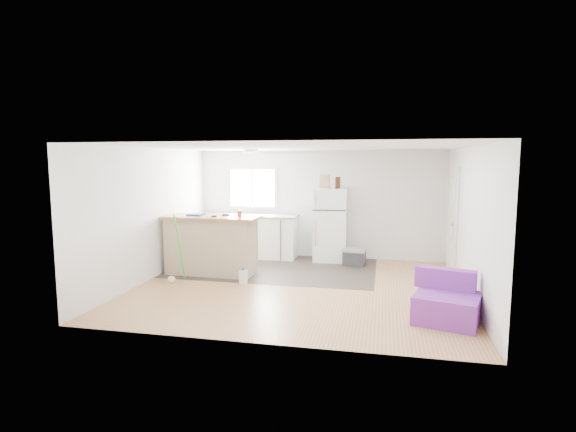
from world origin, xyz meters
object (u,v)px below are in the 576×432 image
object	(u,v)px
kitchen_cabinets	(250,235)
cooler	(354,257)
purple_seat	(447,303)
bottle_right	(339,183)
peninsula	(211,245)
bottle_left	(337,183)
red_cup	(240,213)
refrigerator	(331,225)
cleaner_jug	(243,277)
mop	(174,270)
blue_tray	(196,215)
cardboard_box	(325,181)

from	to	relation	value
kitchen_cabinets	cooler	distance (m)	2.42
purple_seat	bottle_right	bearing A→B (deg)	135.14
peninsula	bottle_left	size ratio (longest dim) A/B	7.42
purple_seat	red_cup	bearing A→B (deg)	170.01
refrigerator	cleaner_jug	distance (m)	2.63
red_cup	bottle_right	distance (m)	2.38
cooler	peninsula	bearing A→B (deg)	-147.35
kitchen_cabinets	red_cup	size ratio (longest dim) A/B	18.12
cooler	refrigerator	bearing A→B (deg)	153.83
mop	blue_tray	bearing A→B (deg)	86.35
purple_seat	cleaner_jug	bearing A→B (deg)	176.78
cooler	mop	size ratio (longest dim) A/B	0.40
cooler	cardboard_box	world-z (taller)	cardboard_box
cooler	cleaner_jug	xyz separation A→B (m)	(-1.83, -1.85, -0.05)
refrigerator	cardboard_box	distance (m)	0.95
peninsula	mop	bearing A→B (deg)	-117.39
cleaner_jug	cardboard_box	bearing A→B (deg)	61.93
cooler	cardboard_box	bearing A→B (deg)	165.17
purple_seat	red_cup	size ratio (longest dim) A/B	8.31
cooler	red_cup	bearing A→B (deg)	-141.42
cooler	purple_seat	size ratio (longest dim) A/B	0.50
mop	red_cup	xyz separation A→B (m)	(1.00, 0.75, 0.96)
red_cup	blue_tray	size ratio (longest dim) A/B	0.40
peninsula	cooler	distance (m)	2.97
bottle_left	bottle_right	bearing A→B (deg)	67.26
mop	bottle_right	bearing A→B (deg)	47.22
peninsula	refrigerator	xyz separation A→B (m)	(2.11, 1.63, 0.22)
refrigerator	cooler	xyz separation A→B (m)	(0.55, -0.36, -0.61)
mop	red_cup	distance (m)	1.57
purple_seat	cleaner_jug	xyz separation A→B (m)	(-3.27, 1.17, -0.12)
purple_seat	cleaner_jug	world-z (taller)	purple_seat
mop	bottle_left	bearing A→B (deg)	46.64
bottle_right	kitchen_cabinets	bearing A→B (deg)	178.37
refrigerator	kitchen_cabinets	bearing A→B (deg)	177.76
peninsula	cooler	size ratio (longest dim) A/B	3.71
cooler	red_cup	xyz separation A→B (m)	(-2.07, -1.27, 1.01)
kitchen_cabinets	red_cup	bearing A→B (deg)	-80.95
peninsula	blue_tray	xyz separation A→B (m)	(-0.28, -0.02, 0.58)
peninsula	cleaner_jug	distance (m)	1.10
mop	red_cup	bearing A→B (deg)	43.12
peninsula	purple_seat	xyz separation A→B (m)	(4.10, -1.75, -0.33)
purple_seat	cardboard_box	size ratio (longest dim) A/B	3.32
blue_tray	bottle_left	bearing A→B (deg)	31.13
kitchen_cabinets	bottle_left	bearing A→B (deg)	-5.18
cleaner_jug	red_cup	bearing A→B (deg)	113.43
purple_seat	bottle_right	size ratio (longest dim) A/B	3.99
red_cup	refrigerator	bearing A→B (deg)	46.79
peninsula	cleaner_jug	bearing A→B (deg)	-33.11
bottle_left	bottle_right	size ratio (longest dim) A/B	1.00
bottle_right	peninsula	bearing A→B (deg)	-145.27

